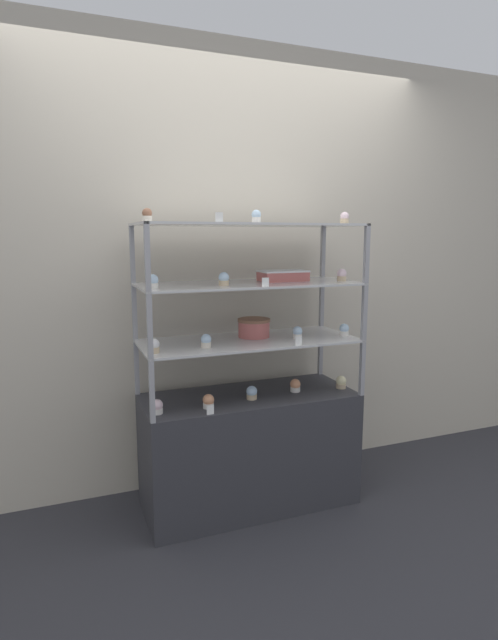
{
  "coord_description": "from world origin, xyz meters",
  "views": [
    {
      "loc": [
        -0.95,
        -2.46,
        1.49
      ],
      "look_at": [
        0.0,
        0.0,
        1.05
      ],
      "focal_mm": 28.0,
      "sensor_mm": 36.0,
      "label": 1
    }
  ],
  "objects": [
    {
      "name": "cupcake_0",
      "position": [
        -0.53,
        -0.12,
        0.67
      ],
      "size": [
        0.06,
        0.06,
        0.07
      ],
      "color": "white",
      "rests_on": "display_base"
    },
    {
      "name": "layer_cake_centerpiece",
      "position": [
        0.05,
        0.06,
        1.0
      ],
      "size": [
        0.18,
        0.18,
        0.1
      ],
      "color": "#C66660",
      "rests_on": "display_riser_lower"
    },
    {
      "name": "cupcake_1",
      "position": [
        -0.27,
        -0.13,
        0.67
      ],
      "size": [
        0.06,
        0.06,
        0.07
      ],
      "color": "white",
      "rests_on": "display_base"
    },
    {
      "name": "ground_plane",
      "position": [
        0.0,
        0.0,
        0.0
      ],
      "size": [
        20.0,
        20.0,
        0.0
      ],
      "primitive_type": "plane",
      "color": "#2D2D33"
    },
    {
      "name": "display_riser_lower",
      "position": [
        0.0,
        0.0,
        0.92
      ],
      "size": [
        1.17,
        0.49,
        0.31
      ],
      "color": "#99999E",
      "rests_on": "display_base"
    },
    {
      "name": "price_tag_0",
      "position": [
        -0.29,
        -0.22,
        0.66
      ],
      "size": [
        0.04,
        0.0,
        0.04
      ],
      "color": "white",
      "rests_on": "display_base"
    },
    {
      "name": "sheet_cake_frosted",
      "position": [
        0.22,
        0.04,
        1.28
      ],
      "size": [
        0.26,
        0.15,
        0.06
      ],
      "color": "#C66660",
      "rests_on": "display_riser_middle"
    },
    {
      "name": "cupcake_10",
      "position": [
        -0.17,
        -0.1,
        1.29
      ],
      "size": [
        0.05,
        0.05,
        0.07
      ],
      "color": "#CCB28C",
      "rests_on": "display_riser_middle"
    },
    {
      "name": "display_base",
      "position": [
        0.0,
        0.0,
        0.32
      ],
      "size": [
        1.17,
        0.49,
        0.64
      ],
      "color": "#333338",
      "rests_on": "ground_plane"
    },
    {
      "name": "cupcake_11",
      "position": [
        0.52,
        -0.08,
        1.29
      ],
      "size": [
        0.05,
        0.05,
        0.07
      ],
      "color": "#CCB28C",
      "rests_on": "display_riser_middle"
    },
    {
      "name": "cupcake_2",
      "position": [
        -0.01,
        -0.08,
        0.67
      ],
      "size": [
        0.06,
        0.06,
        0.07
      ],
      "color": "#CCB28C",
      "rests_on": "display_base"
    },
    {
      "name": "cupcake_4",
      "position": [
        0.54,
        -0.08,
        0.67
      ],
      "size": [
        0.06,
        0.06,
        0.07
      ],
      "color": "#CCB28C",
      "rests_on": "display_base"
    },
    {
      "name": "cupcake_12",
      "position": [
        -0.53,
        -0.05,
        1.59
      ],
      "size": [
        0.05,
        0.05,
        0.07
      ],
      "color": "beige",
      "rests_on": "display_riser_upper"
    },
    {
      "name": "cupcake_13",
      "position": [
        0.01,
        -0.09,
        1.59
      ],
      "size": [
        0.05,
        0.05,
        0.07
      ],
      "color": "white",
      "rests_on": "display_riser_upper"
    },
    {
      "name": "display_riser_upper",
      "position": [
        0.0,
        0.0,
        1.54
      ],
      "size": [
        1.17,
        0.49,
        0.31
      ],
      "color": "#99999E",
      "rests_on": "display_riser_middle"
    },
    {
      "name": "cupcake_6",
      "position": [
        -0.27,
        -0.1,
        0.98
      ],
      "size": [
        0.05,
        0.05,
        0.07
      ],
      "color": "beige",
      "rests_on": "display_riser_lower"
    },
    {
      "name": "display_riser_middle",
      "position": [
        0.0,
        0.0,
        1.23
      ],
      "size": [
        1.17,
        0.49,
        0.31
      ],
      "color": "#99999E",
      "rests_on": "display_riser_lower"
    },
    {
      "name": "cupcake_5",
      "position": [
        -0.54,
        -0.13,
        0.98
      ],
      "size": [
        0.05,
        0.05,
        0.07
      ],
      "color": "#CCB28C",
      "rests_on": "display_riser_lower"
    },
    {
      "name": "cupcake_9",
      "position": [
        -0.53,
        -0.11,
        1.29
      ],
      "size": [
        0.05,
        0.05,
        0.07
      ],
      "color": "white",
      "rests_on": "display_riser_middle"
    },
    {
      "name": "price_tag_1",
      "position": [
        0.19,
        -0.22,
        0.97
      ],
      "size": [
        0.04,
        0.0,
        0.04
      ],
      "color": "white",
      "rests_on": "display_riser_lower"
    },
    {
      "name": "price_tag_2",
      "position": [
        0.0,
        -0.22,
        1.28
      ],
      "size": [
        0.04,
        0.0,
        0.04
      ],
      "color": "white",
      "rests_on": "display_riser_middle"
    },
    {
      "name": "price_tag_3",
      "position": [
        -0.23,
        -0.22,
        1.58
      ],
      "size": [
        0.04,
        0.0,
        0.04
      ],
      "color": "white",
      "rests_on": "display_riser_upper"
    },
    {
      "name": "cupcake_7",
      "position": [
        0.25,
        -0.07,
        0.98
      ],
      "size": [
        0.05,
        0.05,
        0.07
      ],
      "color": "white",
      "rests_on": "display_riser_lower"
    },
    {
      "name": "back_wall",
      "position": [
        0.0,
        0.39,
        1.3
      ],
      "size": [
        8.0,
        0.05,
        2.6
      ],
      "color": "beige",
      "rests_on": "ground_plane"
    },
    {
      "name": "cupcake_3",
      "position": [
        0.26,
        -0.04,
        0.67
      ],
      "size": [
        0.06,
        0.06,
        0.07
      ],
      "color": "white",
      "rests_on": "display_base"
    },
    {
      "name": "cupcake_14",
      "position": [
        0.54,
        -0.05,
        1.59
      ],
      "size": [
        0.05,
        0.05,
        0.07
      ],
      "color": "#CCB28C",
      "rests_on": "display_riser_upper"
    },
    {
      "name": "cupcake_8",
      "position": [
        0.54,
        -0.09,
        0.98
      ],
      "size": [
        0.05,
        0.05,
        0.07
      ],
      "color": "white",
      "rests_on": "display_riser_lower"
    }
  ]
}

